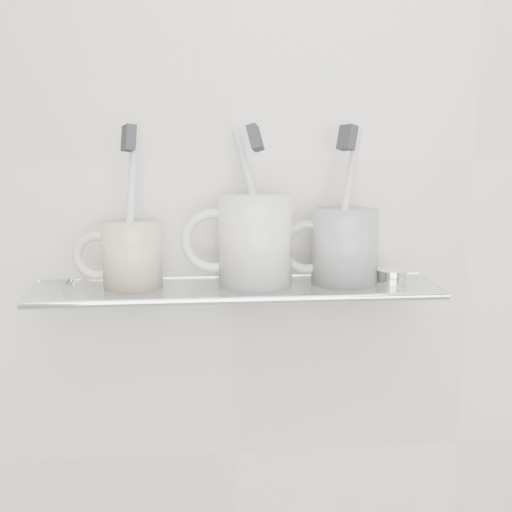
{
  "coord_description": "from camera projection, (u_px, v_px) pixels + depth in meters",
  "views": [
    {
      "loc": [
        -0.06,
        0.18,
        1.3
      ],
      "look_at": [
        0.02,
        1.04,
        1.14
      ],
      "focal_mm": 50.0,
      "sensor_mm": 36.0,
      "label": 1
    }
  ],
  "objects": [
    {
      "name": "toothbrush_center",
      "position": [
        255.0,
        204.0,
        0.87
      ],
      "size": [
        0.05,
        0.07,
        0.18
      ],
      "primitive_type": "cylinder",
      "rotation": [
        -0.26,
        -0.31,
        -0.25
      ],
      "color": "#ACAFB5",
      "rests_on": "mug_center"
    },
    {
      "name": "mug_right",
      "position": [
        345.0,
        247.0,
        0.89
      ],
      "size": [
        0.11,
        0.11,
        0.09
      ],
      "primitive_type": "cylinder",
      "rotation": [
        0.0,
        0.0,
        -0.33
      ],
      "color": "silver",
      "rests_on": "shelf_glass"
    },
    {
      "name": "chrome_cap",
      "position": [
        392.0,
        276.0,
        0.9
      ],
      "size": [
        0.04,
        0.04,
        0.02
      ],
      "primitive_type": "cylinder",
      "color": "silver",
      "rests_on": "shelf_glass"
    },
    {
      "name": "shelf_glass",
      "position": [
        236.0,
        289.0,
        0.88
      ],
      "size": [
        0.5,
        0.12,
        0.01
      ],
      "primitive_type": "cube",
      "color": "silver",
      "rests_on": "wall_back"
    },
    {
      "name": "mug_center_handle",
      "position": [
        213.0,
        241.0,
        0.87
      ],
      "size": [
        0.08,
        0.01,
        0.08
      ],
      "primitive_type": "torus",
      "rotation": [
        1.57,
        0.0,
        0.0
      ],
      "color": "silver",
      "rests_on": "mug_center"
    },
    {
      "name": "bristles_center",
      "position": [
        255.0,
        138.0,
        0.85
      ],
      "size": [
        0.02,
        0.03,
        0.04
      ],
      "primitive_type": "cube",
      "rotation": [
        -0.26,
        -0.31,
        -0.25
      ],
      "color": "#25262A",
      "rests_on": "toothbrush_center"
    },
    {
      "name": "mug_center",
      "position": [
        255.0,
        240.0,
        0.88
      ],
      "size": [
        0.12,
        0.12,
        0.11
      ],
      "primitive_type": "cylinder",
      "rotation": [
        0.0,
        0.0,
        -0.4
      ],
      "color": "silver",
      "rests_on": "shelf_glass"
    },
    {
      "name": "toothbrush_left",
      "position": [
        131.0,
        205.0,
        0.85
      ],
      "size": [
        0.03,
        0.05,
        0.19
      ],
      "primitive_type": "cylinder",
      "rotation": [
        -0.16,
        0.14,
        0.37
      ],
      "color": "silver",
      "rests_on": "mug_left"
    },
    {
      "name": "toothbrush_right",
      "position": [
        346.0,
        203.0,
        0.88
      ],
      "size": [
        0.05,
        0.05,
        0.19
      ],
      "primitive_type": "cylinder",
      "rotation": [
        -0.08,
        0.26,
        0.49
      ],
      "color": "beige",
      "rests_on": "mug_right"
    },
    {
      "name": "wall_back",
      "position": [
        232.0,
        161.0,
        0.91
      ],
      "size": [
        2.5,
        0.0,
        2.5
      ],
      "primitive_type": "plane",
      "rotation": [
        1.57,
        0.0,
        0.0
      ],
      "color": "beige",
      "rests_on": "ground"
    },
    {
      "name": "mug_right_handle",
      "position": [
        307.0,
        247.0,
        0.88
      ],
      "size": [
        0.07,
        0.01,
        0.07
      ],
      "primitive_type": "torus",
      "rotation": [
        1.57,
        0.0,
        0.0
      ],
      "color": "silver",
      "rests_on": "mug_right"
    },
    {
      "name": "mug_left_handle",
      "position": [
        97.0,
        256.0,
        0.86
      ],
      "size": [
        0.06,
        0.01,
        0.06
      ],
      "primitive_type": "torus",
      "rotation": [
        1.57,
        0.0,
        0.0
      ],
      "color": "beige",
      "rests_on": "mug_left"
    },
    {
      "name": "bristles_left",
      "position": [
        129.0,
        138.0,
        0.84
      ],
      "size": [
        0.02,
        0.03,
        0.03
      ],
      "primitive_type": "cube",
      "rotation": [
        -0.16,
        0.14,
        0.37
      ],
      "color": "#25262A",
      "rests_on": "toothbrush_left"
    },
    {
      "name": "mug_left",
      "position": [
        132.0,
        255.0,
        0.87
      ],
      "size": [
        0.09,
        0.09,
        0.08
      ],
      "primitive_type": "cylinder",
      "rotation": [
        0.0,
        0.0,
        -0.29
      ],
      "color": "beige",
      "rests_on": "shelf_glass"
    },
    {
      "name": "bristles_right",
      "position": [
        347.0,
        138.0,
        0.86
      ],
      "size": [
        0.03,
        0.03,
        0.03
      ],
      "primitive_type": "cube",
      "rotation": [
        -0.08,
        0.26,
        0.49
      ],
      "color": "#25262A",
      "rests_on": "toothbrush_right"
    },
    {
      "name": "bracket_left",
      "position": [
        70.0,
        293.0,
        0.91
      ],
      "size": [
        0.02,
        0.03,
        0.02
      ],
      "primitive_type": "cylinder",
      "rotation": [
        1.57,
        0.0,
        0.0
      ],
      "color": "silver",
      "rests_on": "wall_back"
    },
    {
      "name": "bracket_right",
      "position": [
        391.0,
        286.0,
        0.95
      ],
      "size": [
        0.02,
        0.03,
        0.02
      ],
      "primitive_type": "cylinder",
      "rotation": [
        1.57,
        0.0,
        0.0
      ],
      "color": "silver",
      "rests_on": "wall_back"
    },
    {
      "name": "shelf_rail",
      "position": [
        239.0,
        300.0,
        0.83
      ],
      "size": [
        0.5,
        0.01,
        0.01
      ],
      "primitive_type": "cylinder",
      "rotation": [
        0.0,
        1.57,
        0.0
      ],
      "color": "silver",
      "rests_on": "shelf_glass"
    }
  ]
}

